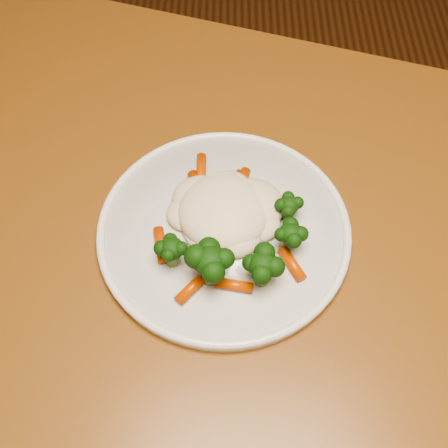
{
  "coord_description": "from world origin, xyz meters",
  "views": [
    {
      "loc": [
        0.04,
        -0.64,
        1.3
      ],
      "look_at": [
        0.04,
        -0.29,
        0.77
      ],
      "focal_mm": 45.0,
      "sensor_mm": 36.0,
      "label": 1
    }
  ],
  "objects": [
    {
      "name": "dining_table",
      "position": [
        0.03,
        -0.34,
        0.66
      ],
      "size": [
        1.44,
        1.16,
        0.75
      ],
      "rotation": [
        0.0,
        0.0,
        -0.3
      ],
      "color": "brown",
      "rests_on": "ground"
    },
    {
      "name": "plate",
      "position": [
        0.04,
        -0.29,
        0.76
      ],
      "size": [
        0.29,
        0.29,
        0.01
      ],
      "primitive_type": "cylinder",
      "color": "silver",
      "rests_on": "dining_table"
    },
    {
      "name": "meal",
      "position": [
        0.04,
        -0.3,
        0.78
      ],
      "size": [
        0.17,
        0.2,
        0.05
      ],
      "color": "beige",
      "rests_on": "plate"
    }
  ]
}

